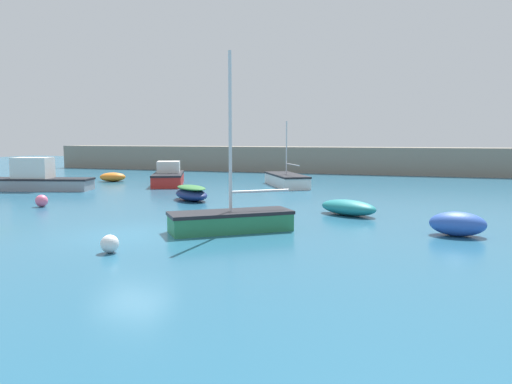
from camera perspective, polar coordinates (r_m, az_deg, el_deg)
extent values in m
cube|color=#235B7A|center=(17.61, -13.90, -5.06)|extent=(120.00, 120.00, 0.20)
cube|color=gray|center=(48.05, 7.57, 3.68)|extent=(57.05, 3.55, 2.42)
cube|color=white|center=(34.12, 3.47, 1.27)|extent=(4.37, 5.75, 0.71)
cube|color=black|center=(34.08, 3.48, 1.96)|extent=(4.46, 5.86, 0.12)
cylinder|color=silver|center=(34.00, 3.50, 4.97)|extent=(0.08, 0.08, 3.70)
cylinder|color=silver|center=(32.56, 4.20, 3.15)|extent=(1.62, 2.67, 0.06)
cube|color=red|center=(35.56, -9.97, 1.39)|extent=(4.12, 5.89, 0.72)
cube|color=black|center=(35.53, -9.98, 2.07)|extent=(4.20, 6.01, 0.12)
cube|color=silver|center=(35.92, -9.95, 2.75)|extent=(2.17, 2.31, 0.92)
cube|color=gray|center=(34.18, -23.37, 0.72)|extent=(6.49, 3.39, 0.64)
cube|color=black|center=(34.15, -23.40, 1.36)|extent=(6.62, 3.45, 0.12)
cube|color=silver|center=(34.32, -24.15, 2.44)|extent=(2.54, 2.00, 1.42)
ellipsoid|color=teal|center=(21.65, 10.49, -1.75)|extent=(2.96, 2.36, 0.65)
cube|color=#287A4C|center=(17.64, -2.91, -3.55)|extent=(4.22, 3.76, 0.60)
cube|color=black|center=(17.58, -2.92, -2.40)|extent=(4.30, 3.83, 0.12)
cylinder|color=silver|center=(17.39, -2.97, 6.66)|extent=(0.12, 0.12, 5.66)
cylinder|color=silver|center=(17.83, 0.46, 0.10)|extent=(1.78, 1.44, 0.09)
ellipsoid|color=navy|center=(26.52, -7.40, -0.29)|extent=(3.08, 2.99, 0.62)
ellipsoid|color=#337238|center=(26.48, -7.41, 0.49)|extent=(2.77, 2.69, 0.24)
ellipsoid|color=#2D56B7|center=(18.13, 22.04, -3.39)|extent=(1.91, 1.28, 0.81)
ellipsoid|color=orange|center=(39.16, -16.06, 1.66)|extent=(2.20, 1.77, 0.69)
sphere|color=white|center=(14.96, -16.38, -5.70)|extent=(0.52, 0.52, 0.52)
sphere|color=#EA668C|center=(25.95, -23.31, -0.93)|extent=(0.58, 0.58, 0.58)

